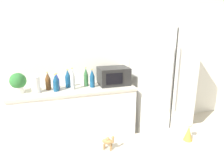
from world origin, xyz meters
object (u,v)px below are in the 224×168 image
at_px(wise_man_figurine_blue, 189,132).
at_px(back_bottle_4, 73,79).
at_px(back_bottle_2, 92,79).
at_px(back_bottle_6, 56,83).
at_px(back_bottle_0, 86,77).
at_px(back_bottle_3, 68,79).
at_px(microwave, 113,76).
at_px(camel_figurine, 108,141).
at_px(back_bottle_5, 48,81).
at_px(refrigerator, 162,80).
at_px(paper_towel_roll, 36,85).
at_px(back_bottle_1, 57,82).
at_px(potted_plant, 18,82).

bearing_deg(wise_man_figurine_blue, back_bottle_4, 110.48).
height_order(back_bottle_2, back_bottle_6, back_bottle_2).
height_order(back_bottle_0, back_bottle_3, back_bottle_0).
bearing_deg(microwave, camel_figurine, -108.97).
xyz_separation_m(back_bottle_0, back_bottle_5, (-0.57, -0.01, -0.02)).
xyz_separation_m(back_bottle_2, camel_figurine, (-0.26, -1.75, -0.01)).
distance_m(back_bottle_5, camel_figurine, 1.87).
bearing_deg(back_bottle_4, refrigerator, 0.55).
distance_m(refrigerator, back_bottle_2, 1.23).
distance_m(paper_towel_roll, back_bottle_3, 0.48).
bearing_deg(back_bottle_5, back_bottle_0, 0.75).
relative_size(back_bottle_4, back_bottle_5, 1.22).
bearing_deg(back_bottle_4, microwave, 7.26).
distance_m(back_bottle_2, back_bottle_5, 0.66).
distance_m(back_bottle_1, camel_figurine, 1.81).
height_order(refrigerator, back_bottle_2, refrigerator).
height_order(potted_plant, camel_figurine, potted_plant).
bearing_deg(camel_figurine, refrigerator, 49.51).
height_order(back_bottle_5, camel_figurine, back_bottle_5).
bearing_deg(back_bottle_1, back_bottle_2, -5.27).
bearing_deg(paper_towel_roll, potted_plant, 165.93).
distance_m(potted_plant, back_bottle_6, 0.51).
xyz_separation_m(potted_plant, paper_towel_roll, (0.23, -0.06, -0.04)).
bearing_deg(back_bottle_6, paper_towel_roll, 177.67).
relative_size(back_bottle_4, wise_man_figurine_blue, 2.10).
height_order(microwave, back_bottle_1, microwave).
bearing_deg(wise_man_figurine_blue, camel_figurine, 173.79).
relative_size(paper_towel_roll, camel_figurine, 2.05).
bearing_deg(back_bottle_3, back_bottle_0, -4.46).
xyz_separation_m(paper_towel_roll, back_bottle_3, (0.46, 0.14, 0.02)).
bearing_deg(back_bottle_5, back_bottle_1, -15.69).
height_order(potted_plant, back_bottle_3, potted_plant).
bearing_deg(back_bottle_1, back_bottle_3, 21.25).
xyz_separation_m(back_bottle_4, wise_man_figurine_blue, (0.67, -1.78, -0.03)).
relative_size(back_bottle_3, wise_man_figurine_blue, 1.80).
bearing_deg(back_bottle_3, microwave, -4.56).
bearing_deg(potted_plant, back_bottle_5, 7.99).
distance_m(refrigerator, back_bottle_1, 1.75).
height_order(back_bottle_1, back_bottle_5, back_bottle_5).
distance_m(refrigerator, camel_figurine, 2.28).
bearing_deg(back_bottle_1, wise_man_figurine_blue, -64.47).
bearing_deg(back_bottle_5, microwave, -1.60).
bearing_deg(back_bottle_1, paper_towel_roll, -165.37).
bearing_deg(paper_towel_roll, refrigerator, 0.40).
height_order(back_bottle_4, back_bottle_6, back_bottle_4).
relative_size(camel_figurine, wise_man_figurine_blue, 0.73).
height_order(potted_plant, back_bottle_2, potted_plant).
relative_size(back_bottle_3, camel_figurine, 2.47).
relative_size(microwave, back_bottle_1, 1.95).
height_order(microwave, back_bottle_4, back_bottle_4).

